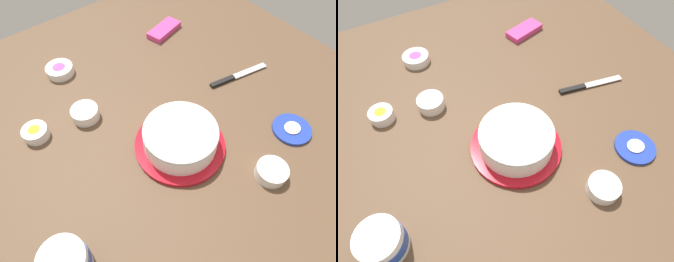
# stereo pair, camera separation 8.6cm
# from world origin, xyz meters

# --- Properties ---
(ground_plane) EXTENTS (1.54, 1.54, 0.00)m
(ground_plane) POSITION_xyz_m (0.00, 0.00, 0.00)
(ground_plane) COLOR brown
(frosted_cake) EXTENTS (0.27, 0.27, 0.09)m
(frosted_cake) POSITION_xyz_m (-0.01, 0.07, 0.04)
(frosted_cake) COLOR red
(frosted_cake) RESTS_ON ground_plane
(frosting_tub) EXTENTS (0.11, 0.11, 0.08)m
(frosting_tub) POSITION_xyz_m (0.40, 0.17, 0.04)
(frosting_tub) COLOR white
(frosting_tub) RESTS_ON ground_plane
(frosting_tub_lid) EXTENTS (0.12, 0.12, 0.02)m
(frosting_tub_lid) POSITION_xyz_m (-0.32, 0.24, 0.01)
(frosting_tub_lid) COLOR #233DAD
(frosting_tub_lid) RESTS_ON ground_plane
(spreading_knife) EXTENTS (0.24, 0.06, 0.01)m
(spreading_knife) POSITION_xyz_m (-0.35, -0.03, 0.01)
(spreading_knife) COLOR silver
(spreading_knife) RESTS_ON ground_plane
(sprinkle_bowl_green) EXTENTS (0.09, 0.09, 0.04)m
(sprinkle_bowl_green) POSITION_xyz_m (0.15, -0.20, 0.02)
(sprinkle_bowl_green) COLOR white
(sprinkle_bowl_green) RESTS_ON ground_plane
(sprinkle_bowl_blue) EXTENTS (0.09, 0.09, 0.04)m
(sprinkle_bowl_blue) POSITION_xyz_m (-0.15, 0.30, 0.02)
(sprinkle_bowl_blue) COLOR white
(sprinkle_bowl_blue) RESTS_ON ground_plane
(sprinkle_bowl_yellow) EXTENTS (0.08, 0.08, 0.04)m
(sprinkle_bowl_yellow) POSITION_xyz_m (0.30, -0.23, 0.02)
(sprinkle_bowl_yellow) COLOR white
(sprinkle_bowl_yellow) RESTS_ON ground_plane
(sprinkle_bowl_rainbow) EXTENTS (0.10, 0.10, 0.03)m
(sprinkle_bowl_rainbow) POSITION_xyz_m (0.12, -0.44, 0.02)
(sprinkle_bowl_rainbow) COLOR white
(sprinkle_bowl_rainbow) RESTS_ON ground_plane
(candy_box_lower) EXTENTS (0.16, 0.10, 0.02)m
(candy_box_lower) POSITION_xyz_m (-0.32, -0.40, 0.01)
(candy_box_lower) COLOR #E53D8E
(candy_box_lower) RESTS_ON ground_plane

